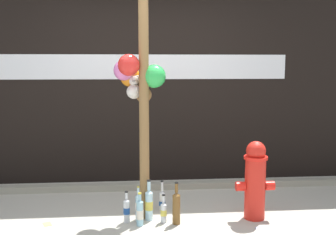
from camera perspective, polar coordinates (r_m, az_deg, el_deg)
The scene contains 14 objects.
ground_plane at distance 4.05m, azimuth -2.28°, elevation -15.66°, with size 14.00×14.00×0.00m, color #ADA899.
building_wall at distance 5.55m, azimuth -3.27°, elevation 8.94°, with size 10.00×0.21×3.47m.
curb_strip at distance 5.28m, azimuth -2.95°, elevation -9.61°, with size 8.00×0.12×0.08m, color gray.
memorial_post at distance 4.14m, azimuth -3.94°, elevation 6.88°, with size 0.53×0.41×2.63m.
fire_hydrant at distance 4.32m, azimuth 12.13°, elevation -8.52°, with size 0.40×0.24×0.81m.
bottle_0 at distance 4.14m, azimuth -3.96°, elevation -13.13°, with size 0.07×0.07×0.33m.
bottle_1 at distance 4.55m, azimuth -0.83°, elevation -11.47°, with size 0.07×0.07×0.33m.
bottle_2 at distance 4.23m, azimuth -5.83°, elevation -12.76°, with size 0.06×0.06×0.32m.
bottle_3 at distance 4.23m, azimuth -4.17°, elevation -12.41°, with size 0.06×0.06×0.37m.
bottle_4 at distance 4.21m, azimuth -0.62°, elevation -13.08°, with size 0.06×0.06×0.29m.
bottle_5 at distance 4.15m, azimuth 1.18°, elevation -12.45°, with size 0.08×0.08×0.43m.
bottle_6 at distance 4.26m, azimuth -2.68°, elevation -12.03°, with size 0.08×0.08×0.42m.
litter_1 at distance 4.37m, azimuth -16.56°, elevation -14.11°, with size 0.08×0.11×0.01m, color tan.
litter_2 at distance 4.18m, azimuth 13.01°, elevation -15.04°, with size 0.12×0.11×0.01m, color #8C99B2.
Camera 1 is at (-0.16, -3.72, 1.59)m, focal length 43.46 mm.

